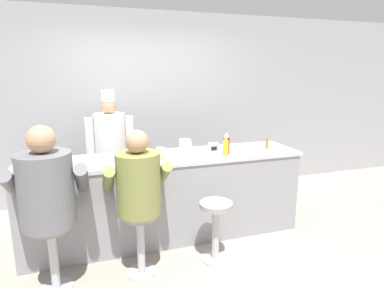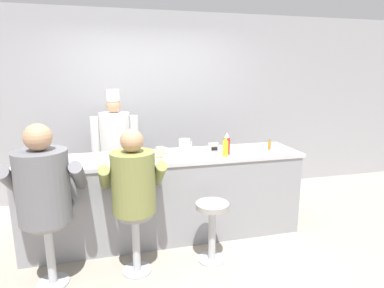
{
  "view_description": "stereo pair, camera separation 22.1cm",
  "coord_description": "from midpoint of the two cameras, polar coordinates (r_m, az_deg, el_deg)",
  "views": [
    {
      "loc": [
        -0.77,
        -2.99,
        1.85
      ],
      "look_at": [
        0.29,
        0.3,
        1.07
      ],
      "focal_mm": 30.0,
      "sensor_mm": 36.0,
      "label": 1
    },
    {
      "loc": [
        -0.56,
        -3.05,
        1.85
      ],
      "look_at": [
        0.29,
        0.3,
        1.07
      ],
      "focal_mm": 30.0,
      "sensor_mm": 36.0,
      "label": 2
    }
  ],
  "objects": [
    {
      "name": "ground_plane",
      "position": [
        3.6,
        -1.66,
        -18.23
      ],
      "size": [
        20.0,
        20.0,
        0.0
      ],
      "primitive_type": "plane",
      "color": "#9E9384"
    },
    {
      "name": "wall_back",
      "position": [
        4.82,
        -6.32,
        6.66
      ],
      "size": [
        10.0,
        0.06,
        2.7
      ],
      "color": "#99999E",
      "rests_on": "ground_plane"
    },
    {
      "name": "diner_counter",
      "position": [
        3.69,
        -2.88,
        -9.2
      ],
      "size": [
        3.08,
        0.68,
        0.95
      ],
      "color": "gray",
      "rests_on": "ground_plane"
    },
    {
      "name": "ketchup_bottle_red",
      "position": [
        3.59,
        7.96,
        -0.05
      ],
      "size": [
        0.07,
        0.07,
        0.25
      ],
      "color": "red",
      "rests_on": "diner_counter"
    },
    {
      "name": "mustard_bottle_yellow",
      "position": [
        3.5,
        7.77,
        -0.59
      ],
      "size": [
        0.06,
        0.06,
        0.22
      ],
      "color": "yellow",
      "rests_on": "diner_counter"
    },
    {
      "name": "hot_sauce_bottle_orange",
      "position": [
        3.92,
        15.18,
        -0.16
      ],
      "size": [
        0.03,
        0.03,
        0.12
      ],
      "color": "orange",
      "rests_on": "diner_counter"
    },
    {
      "name": "water_pitcher_clear",
      "position": [
        3.52,
        0.46,
        -0.59
      ],
      "size": [
        0.14,
        0.13,
        0.18
      ],
      "color": "silver",
      "rests_on": "diner_counter"
    },
    {
      "name": "breakfast_plate",
      "position": [
        3.38,
        -3.88,
        -2.51
      ],
      "size": [
        0.23,
        0.23,
        0.05
      ],
      "color": "white",
      "rests_on": "diner_counter"
    },
    {
      "name": "cereal_bowl",
      "position": [
        3.41,
        -24.36,
        -3.3
      ],
      "size": [
        0.16,
        0.16,
        0.05
      ],
      "color": "white",
      "rests_on": "diner_counter"
    },
    {
      "name": "coffee_mug_tan",
      "position": [
        3.57,
        -3.86,
        -1.21
      ],
      "size": [
        0.14,
        0.09,
        0.08
      ],
      "color": "beige",
      "rests_on": "diner_counter"
    },
    {
      "name": "napkin_dispenser_chrome",
      "position": [
        3.64,
        5.58,
        -0.74
      ],
      "size": [
        0.11,
        0.07,
        0.11
      ],
      "color": "silver",
      "rests_on": "diner_counter"
    },
    {
      "name": "diner_seated_grey",
      "position": [
        2.96,
        -22.83,
        -7.43
      ],
      "size": [
        0.66,
        0.65,
        1.45
      ],
      "color": "#B2B5BA",
      "rests_on": "ground_plane"
    },
    {
      "name": "diner_seated_olive",
      "position": [
        2.94,
        -8.25,
        -7.37
      ],
      "size": [
        0.6,
        0.59,
        1.37
      ],
      "color": "#B2B5BA",
      "rests_on": "ground_plane"
    },
    {
      "name": "empty_stool_round",
      "position": [
        3.24,
        5.62,
        -13.7
      ],
      "size": [
        0.33,
        0.33,
        0.61
      ],
      "color": "#B2B5BA",
      "rests_on": "ground_plane"
    },
    {
      "name": "cook_in_whites_near",
      "position": [
        4.48,
        -12.07,
        0.06
      ],
      "size": [
        0.63,
        0.41,
        1.62
      ],
      "color": "#232328",
      "rests_on": "ground_plane"
    }
  ]
}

